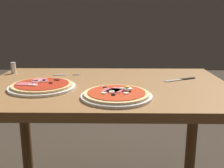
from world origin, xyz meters
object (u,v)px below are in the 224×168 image
at_px(pizza_foreground, 117,95).
at_px(fork, 65,75).
at_px(pizza_across_left, 42,86).
at_px(knife, 182,79).
at_px(dining_table, 106,105).
at_px(salt_shaker, 13,68).

height_order(pizza_foreground, fork, pizza_foreground).
distance_m(pizza_foreground, pizza_across_left, 0.38).
height_order(fork, knife, knife).
distance_m(dining_table, fork, 0.34).
relative_size(pizza_across_left, fork, 2.00).
xyz_separation_m(dining_table, fork, (-0.25, 0.21, 0.11)).
height_order(pizza_foreground, knife, pizza_foreground).
bearing_deg(fork, salt_shaker, 171.94).
bearing_deg(knife, salt_shaker, 171.01).
bearing_deg(pizza_across_left, salt_shaker, 127.49).
height_order(pizza_foreground, salt_shaker, salt_shaker).
xyz_separation_m(pizza_across_left, salt_shaker, (-0.26, 0.34, 0.02)).
xyz_separation_m(pizza_foreground, knife, (0.35, 0.33, -0.01)).
bearing_deg(pizza_foreground, fork, 124.34).
xyz_separation_m(pizza_across_left, knife, (0.71, 0.19, -0.01)).
bearing_deg(knife, pizza_across_left, -165.22).
bearing_deg(salt_shaker, dining_table, -24.23).
bearing_deg(salt_shaker, fork, -8.06).
xyz_separation_m(dining_table, pizza_foreground, (0.05, -0.23, 0.12)).
bearing_deg(pizza_across_left, pizza_foreground, -22.29).
height_order(dining_table, pizza_across_left, pizza_across_left).
bearing_deg(knife, dining_table, -166.16).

